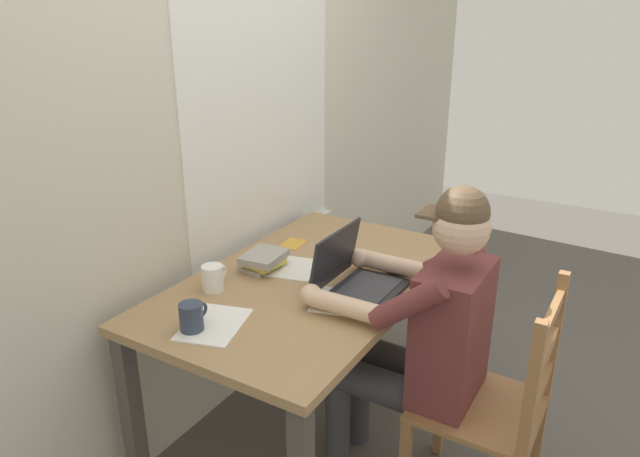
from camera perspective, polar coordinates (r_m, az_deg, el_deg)
The scene contains 14 objects.
ground_plane at distance 2.71m, azimuth -0.90°, elevation -19.43°, with size 8.00×8.00×0.00m, color #56514C.
back_wall at distance 2.42m, azimuth -11.13°, elevation 9.59°, with size 6.00×0.08×2.60m.
desk at distance 2.34m, azimuth -0.98°, elevation -6.97°, with size 1.38×0.83×0.76m.
seated_person at distance 2.13m, azimuth 10.18°, elevation -9.84°, with size 0.50×0.60×1.23m.
wooden_chair at distance 2.19m, azimuth 16.91°, elevation -16.55°, with size 0.42×0.42×0.92m.
laptop at distance 2.18m, azimuth 3.34°, elevation -4.85°, with size 0.33×0.27×0.23m.
computer_mouse at distance 2.35m, azimuth 7.62°, elevation -3.98°, with size 0.06×0.10×0.03m, color #232328.
coffee_mug_white at distance 2.22m, azimuth -10.53°, elevation -4.82°, with size 0.12×0.08×0.10m.
coffee_mug_dark at distance 1.96m, azimuth -12.58°, elevation -8.58°, with size 0.12×0.08×0.10m.
book_stack_main at distance 2.37m, azimuth -5.62°, elevation -3.15°, with size 0.20×0.16×0.07m.
paper_pile_near_laptop at distance 2.00m, azimuth -10.47°, elevation -9.32°, with size 0.26×0.19×0.01m, color white.
paper_pile_back_corner at distance 2.11m, azimuth 1.85°, elevation -7.20°, with size 0.20×0.18×0.01m, color white.
paper_pile_side at distance 2.38m, azimuth -2.69°, elevation -3.91°, with size 0.22×0.20×0.00m, color silver.
landscape_photo_print at distance 2.62m, azimuth -2.70°, elevation -1.51°, with size 0.13×0.09×0.00m, color gold.
Camera 1 is at (-1.76, -1.10, 1.75)m, focal length 32.31 mm.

